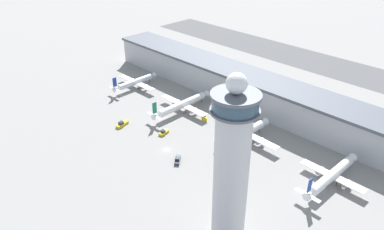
{
  "coord_description": "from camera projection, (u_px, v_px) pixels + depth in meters",
  "views": [
    {
      "loc": [
        120.08,
        -100.68,
        106.22
      ],
      "look_at": [
        -0.11,
        18.0,
        13.02
      ],
      "focal_mm": 35.0,
      "sensor_mm": 36.0,
      "label": 1
    }
  ],
  "objects": [
    {
      "name": "runway_strip",
      "position": [
        327.0,
        65.0,
        289.98
      ],
      "size": [
        350.84,
        44.0,
        0.01
      ],
      "primitive_type": "cube",
      "color": "#515154",
      "rests_on": "ground"
    },
    {
      "name": "terminal_building",
      "position": [
        253.0,
        91.0,
        226.37
      ],
      "size": [
        233.9,
        25.0,
        19.5
      ],
      "color": "#B2B2B7",
      "rests_on": "ground"
    },
    {
      "name": "control_tower",
      "position": [
        231.0,
        170.0,
        121.21
      ],
      "size": [
        15.28,
        15.28,
        65.91
      ],
      "color": "silver",
      "rests_on": "ground"
    },
    {
      "name": "airplane_gate_charlie",
      "position": [
        246.0,
        133.0,
        193.49
      ],
      "size": [
        39.21,
        34.86,
        13.81
      ],
      "color": "white",
      "rests_on": "ground"
    },
    {
      "name": "airplane_gate_delta",
      "position": [
        332.0,
        176.0,
        163.19
      ],
      "size": [
        30.24,
        40.52,
        12.88
      ],
      "color": "white",
      "rests_on": "ground"
    },
    {
      "name": "airplane_gate_bravo",
      "position": [
        182.0,
        105.0,
        221.69
      ],
      "size": [
        36.34,
        43.85,
        13.3
      ],
      "color": "white",
      "rests_on": "ground"
    },
    {
      "name": "service_truck_baggage",
      "position": [
        164.0,
        132.0,
        201.06
      ],
      "size": [
        3.38,
        6.54,
        2.56
      ],
      "color": "black",
      "rests_on": "ground"
    },
    {
      "name": "service_truck_water",
      "position": [
        204.0,
        117.0,
        215.7
      ],
      "size": [
        7.16,
        6.52,
        3.2
      ],
      "color": "black",
      "rests_on": "ground"
    },
    {
      "name": "service_truck_catering",
      "position": [
        177.0,
        160.0,
        178.9
      ],
      "size": [
        6.42,
        6.98,
        2.69
      ],
      "color": "black",
      "rests_on": "ground"
    },
    {
      "name": "ground_plane",
      "position": [
        167.0,
        150.0,
        188.07
      ],
      "size": [
        1000.0,
        1000.0,
        0.0
      ],
      "primitive_type": "plane",
      "color": "gray"
    },
    {
      "name": "service_truck_fuel",
      "position": [
        122.0,
        124.0,
        208.68
      ],
      "size": [
        4.29,
        8.62,
        2.73
      ],
      "color": "black",
      "rests_on": "ground"
    },
    {
      "name": "airplane_gate_alpha",
      "position": [
        135.0,
        82.0,
        251.21
      ],
      "size": [
        34.47,
        34.72,
        12.32
      ],
      "color": "silver",
      "rests_on": "ground"
    }
  ]
}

